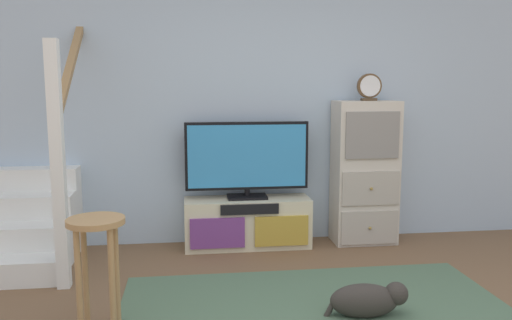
{
  "coord_description": "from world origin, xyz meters",
  "views": [
    {
      "loc": [
        -0.81,
        -2.39,
        1.49
      ],
      "look_at": [
        -0.29,
        1.62,
        0.89
      ],
      "focal_mm": 36.23,
      "sensor_mm": 36.0,
      "label": 1
    }
  ],
  "objects_px": {
    "television": "(247,158)",
    "side_cabinet": "(365,173)",
    "dog": "(368,300)",
    "bar_stool_near": "(97,248)",
    "media_console": "(247,223)",
    "desk_clock": "(369,87)"
  },
  "relations": [
    {
      "from": "bar_stool_near",
      "to": "dog",
      "type": "relative_size",
      "value": 1.3
    },
    {
      "from": "side_cabinet",
      "to": "bar_stool_near",
      "type": "bearing_deg",
      "value": -144.52
    },
    {
      "from": "media_console",
      "to": "side_cabinet",
      "type": "bearing_deg",
      "value": 0.53
    },
    {
      "from": "side_cabinet",
      "to": "dog",
      "type": "bearing_deg",
      "value": -107.74
    },
    {
      "from": "media_console",
      "to": "side_cabinet",
      "type": "height_order",
      "value": "side_cabinet"
    },
    {
      "from": "desk_clock",
      "to": "dog",
      "type": "bearing_deg",
      "value": -108.31
    },
    {
      "from": "media_console",
      "to": "dog",
      "type": "xyz_separation_m",
      "value": [
        0.61,
        -1.55,
        -0.11
      ]
    },
    {
      "from": "television",
      "to": "dog",
      "type": "xyz_separation_m",
      "value": [
        0.61,
        -1.58,
        -0.71
      ]
    },
    {
      "from": "television",
      "to": "side_cabinet",
      "type": "height_order",
      "value": "side_cabinet"
    },
    {
      "from": "side_cabinet",
      "to": "bar_stool_near",
      "type": "xyz_separation_m",
      "value": [
        -2.18,
        -1.55,
        -0.14
      ]
    },
    {
      "from": "dog",
      "to": "television",
      "type": "bearing_deg",
      "value": 111.11
    },
    {
      "from": "television",
      "to": "bar_stool_near",
      "type": "distance_m",
      "value": 1.92
    },
    {
      "from": "bar_stool_near",
      "to": "dog",
      "type": "xyz_separation_m",
      "value": [
        1.68,
        -0.01,
        -0.41
      ]
    },
    {
      "from": "media_console",
      "to": "side_cabinet",
      "type": "distance_m",
      "value": 1.19
    },
    {
      "from": "dog",
      "to": "media_console",
      "type": "bearing_deg",
      "value": 111.4
    },
    {
      "from": "media_console",
      "to": "television",
      "type": "bearing_deg",
      "value": 90.0
    },
    {
      "from": "side_cabinet",
      "to": "television",
      "type": "bearing_deg",
      "value": 179.29
    },
    {
      "from": "desk_clock",
      "to": "dog",
      "type": "xyz_separation_m",
      "value": [
        -0.51,
        -1.55,
        -1.34
      ]
    },
    {
      "from": "television",
      "to": "desk_clock",
      "type": "xyz_separation_m",
      "value": [
        1.12,
        -0.03,
        0.64
      ]
    },
    {
      "from": "television",
      "to": "dog",
      "type": "distance_m",
      "value": 1.83
    },
    {
      "from": "desk_clock",
      "to": "bar_stool_near",
      "type": "distance_m",
      "value": 2.83
    },
    {
      "from": "desk_clock",
      "to": "bar_stool_near",
      "type": "bearing_deg",
      "value": -144.93
    }
  ]
}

